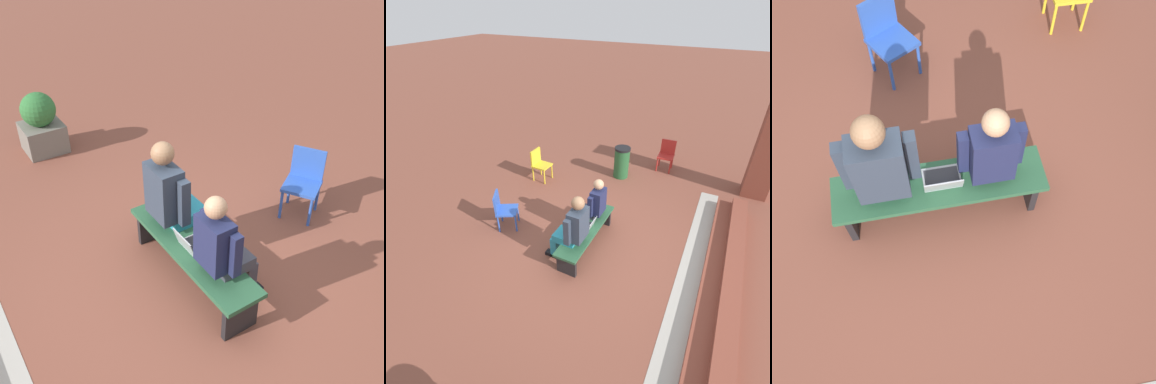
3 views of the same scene
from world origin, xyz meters
TOP-DOWN VIEW (x-y plane):
  - ground_plane at (0.00, 0.00)m, footprint 60.00×60.00m
  - concrete_strip at (-0.00, 1.86)m, footprint 6.20×0.40m
  - brick_steps at (-0.00, 2.41)m, footprint 5.40×0.60m
  - brick_pillar_left_of_steps at (-3.61, 2.80)m, footprint 0.64×0.64m
  - bench at (-0.00, -0.11)m, footprint 1.80×0.44m
  - person_student at (-0.43, -0.18)m, footprint 0.52×0.66m
  - person_adult at (0.43, -0.19)m, footprint 0.60×0.76m
  - laptop at (-0.03, -0.10)m, footprint 0.32×0.29m
  - plastic_chair_far_left at (-3.93, 0.50)m, footprint 0.44×0.44m
  - plastic_chair_by_pillar at (0.24, -1.93)m, footprint 0.57×0.57m
  - plastic_chair_far_right at (-1.81, -2.37)m, footprint 0.43×0.43m
  - litter_bin at (-2.92, -0.47)m, footprint 0.42×0.42m

SIDE VIEW (x-z plane):
  - ground_plane at x=0.00m, z-range 0.00..0.00m
  - concrete_strip at x=0.00m, z-range 0.00..0.01m
  - brick_steps at x=0.00m, z-range -0.02..0.28m
  - bench at x=0.00m, z-range 0.13..0.58m
  - litter_bin at x=-2.92m, z-range 0.00..0.86m
  - plastic_chair_far_left at x=-3.93m, z-range 0.06..0.90m
  - plastic_chair_by_pillar at x=0.24m, z-range 0.06..0.90m
  - plastic_chair_far_right at x=-1.81m, z-range 0.06..0.90m
  - laptop at x=-0.03m, z-range 0.39..0.61m
  - person_student at x=-0.43m, z-range 0.05..1.36m
  - person_adult at x=0.43m, z-range 0.04..1.48m
  - brick_pillar_left_of_steps at x=-3.61m, z-range 0.01..2.54m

